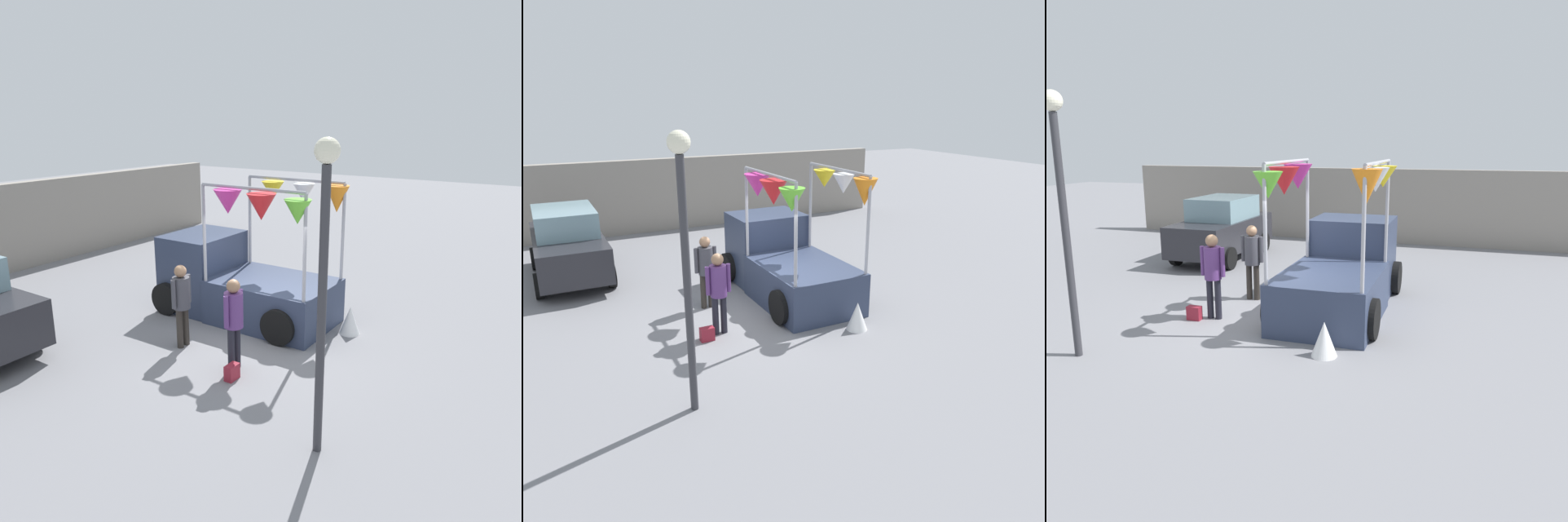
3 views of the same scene
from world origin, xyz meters
TOP-DOWN VIEW (x-y plane):
  - ground_plane at (0.00, 0.00)m, footprint 60.00×60.00m
  - vendor_truck at (1.19, 1.16)m, footprint 2.46×4.15m
  - parked_car at (-3.46, 4.72)m, footprint 1.88×4.00m
  - person_customer at (-1.08, -0.39)m, footprint 0.53×0.34m
  - person_vendor at (-0.86, 1.05)m, footprint 0.53×0.34m
  - handbag at (-1.43, -0.59)m, footprint 0.28×0.16m
  - street_lamp at (-2.38, -2.75)m, footprint 0.32×0.32m
  - brick_boundary_wall at (0.00, 8.86)m, footprint 18.00×0.36m
  - folded_kite_bundle_white at (1.55, -1.53)m, footprint 0.62×0.62m

SIDE VIEW (x-z plane):
  - ground_plane at x=0.00m, z-range 0.00..0.00m
  - handbag at x=-1.43m, z-range 0.00..0.28m
  - folded_kite_bundle_white at x=1.55m, z-range 0.00..0.60m
  - vendor_truck at x=1.19m, z-range -0.67..2.49m
  - parked_car at x=-3.46m, z-range 0.00..1.88m
  - person_vendor at x=-0.86m, z-range 0.18..1.88m
  - person_customer at x=-1.08m, z-range 0.18..1.91m
  - brick_boundary_wall at x=0.00m, z-range 0.00..2.60m
  - street_lamp at x=-2.38m, z-range 0.62..4.87m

